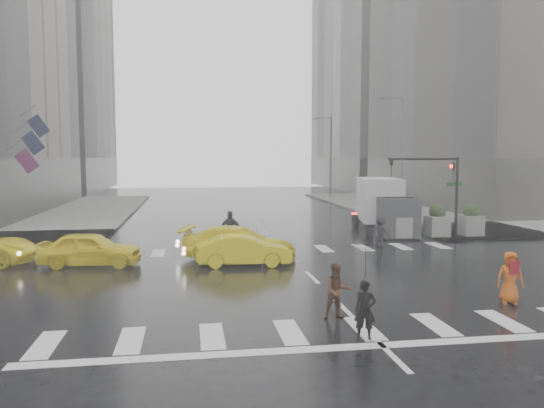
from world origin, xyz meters
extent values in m
plane|color=black|center=(0.00, 0.00, 0.00)|extent=(120.00, 120.00, 0.00)
cube|color=gray|center=(19.50, 17.50, 0.07)|extent=(35.00, 35.00, 0.15)
cube|color=#2F2D2A|center=(29.00, 27.00, 2.20)|extent=(26.05, 26.05, 4.40)
cube|color=#2F2D2A|center=(-29.00, 56.00, 2.20)|extent=(26.05, 26.05, 4.40)
cube|color=#9E958A|center=(29.00, 56.00, 18.00)|extent=(26.00, 26.00, 36.00)
cube|color=#2F2D2A|center=(29.00, 56.00, 2.20)|extent=(26.05, 26.05, 4.40)
cylinder|color=black|center=(10.00, 8.00, 2.25)|extent=(0.16, 0.16, 4.50)
cylinder|color=black|center=(8.00, 8.00, 4.40)|extent=(4.00, 0.12, 0.12)
imported|color=black|center=(9.75, 8.00, 3.70)|extent=(0.16, 0.20, 1.00)
imported|color=black|center=(6.20, 8.00, 3.90)|extent=(0.16, 0.20, 1.00)
sphere|color=#FF190C|center=(9.65, 8.00, 4.00)|extent=(0.20, 0.20, 0.20)
cube|color=#0B511B|center=(10.00, 8.30, 3.00)|extent=(0.90, 0.03, 0.22)
cylinder|color=#59595B|center=(11.00, 18.00, 4.50)|extent=(0.20, 0.20, 9.00)
cylinder|color=#59595B|center=(10.10, 18.00, 8.80)|extent=(1.80, 0.12, 0.12)
cube|color=#59595B|center=(9.20, 18.00, 8.70)|extent=(0.50, 0.22, 0.15)
cylinder|color=#59595B|center=(11.00, 38.00, 4.50)|extent=(0.20, 0.20, 9.00)
cylinder|color=#59595B|center=(10.10, 38.00, 8.80)|extent=(1.80, 0.12, 0.12)
cube|color=#59595B|center=(9.20, 38.00, 8.70)|extent=(0.50, 0.22, 0.15)
cube|color=gray|center=(7.00, 8.20, 0.70)|extent=(1.10, 1.10, 1.10)
sphere|color=black|center=(7.00, 8.20, 1.50)|extent=(0.90, 0.90, 0.90)
cube|color=gray|center=(9.00, 8.20, 0.70)|extent=(1.10, 1.10, 1.10)
sphere|color=black|center=(9.00, 8.20, 1.50)|extent=(0.90, 0.90, 0.90)
cube|color=gray|center=(11.00, 8.20, 0.70)|extent=(1.10, 1.10, 1.10)
sphere|color=black|center=(11.00, 8.20, 1.50)|extent=(0.90, 0.90, 0.90)
cylinder|color=#59595B|center=(-15.90, 17.00, 5.00)|extent=(2.00, 0.06, 1.43)
cube|color=#B1192B|center=(-14.80, 17.00, 4.25)|extent=(1.54, 0.02, 1.66)
cylinder|color=#59595B|center=(-15.90, 18.50, 6.20)|extent=(2.00, 0.06, 1.43)
cube|color=#0F1938|center=(-14.80, 18.50, 5.45)|extent=(1.54, 0.02, 1.66)
cylinder|color=#59595B|center=(-15.90, 20.00, 7.40)|extent=(2.00, 0.06, 1.43)
cube|color=#0F1938|center=(-14.80, 20.00, 6.65)|extent=(1.54, 0.02, 1.66)
imported|color=black|center=(-0.26, -6.80, 0.73)|extent=(0.61, 0.47, 1.47)
imported|color=black|center=(-0.26, -6.80, 1.99)|extent=(1.17, 1.18, 0.88)
imported|color=#4C2D1B|center=(-0.48, -5.06, 0.78)|extent=(0.78, 0.61, 1.57)
imported|color=#D4530F|center=(5.21, -4.39, 0.81)|extent=(0.91, 0.73, 1.62)
cube|color=maroon|center=(5.21, -4.57, 1.15)|extent=(0.32, 0.24, 0.40)
imported|color=black|center=(-2.55, 6.62, 0.94)|extent=(1.15, 0.76, 1.88)
imported|color=black|center=(4.90, 5.89, 0.77)|extent=(1.08, 1.10, 1.53)
imported|color=#FFE90D|center=(-8.61, 3.50, 0.71)|extent=(4.29, 2.03, 1.42)
imported|color=#FFE90D|center=(-2.31, 2.60, 0.65)|extent=(3.98, 1.55, 1.29)
imported|color=#FFE90D|center=(-2.40, 3.91, 0.73)|extent=(4.85, 3.26, 1.46)
cube|color=silver|center=(6.90, 11.64, 1.94)|extent=(2.27, 4.36, 2.56)
cube|color=#303136|center=(6.90, 8.61, 1.18)|extent=(2.18, 1.70, 2.18)
cube|color=black|center=(6.90, 8.61, 1.85)|extent=(1.89, 0.85, 0.85)
cylinder|color=black|center=(5.91, 8.42, 0.43)|extent=(0.27, 0.85, 0.85)
cylinder|color=black|center=(7.90, 8.42, 0.43)|extent=(0.27, 0.85, 0.85)
cylinder|color=black|center=(5.91, 10.50, 0.43)|extent=(0.27, 0.85, 0.85)
cylinder|color=black|center=(7.90, 10.50, 0.43)|extent=(0.27, 0.85, 0.85)
cylinder|color=black|center=(5.91, 13.16, 0.43)|extent=(0.27, 0.85, 0.85)
cylinder|color=black|center=(7.90, 13.16, 0.43)|extent=(0.27, 0.85, 0.85)
camera|label=1|loc=(-4.52, -19.11, 4.51)|focal=35.00mm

